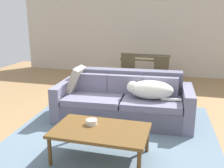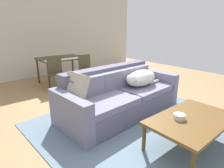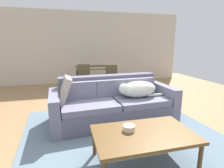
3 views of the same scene
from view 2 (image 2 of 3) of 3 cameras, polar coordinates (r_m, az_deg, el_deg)
ground_plane at (r=3.33m, az=1.59°, el=-10.99°), size 10.00×10.00×0.00m
back_partition at (r=6.50m, az=-22.96°, el=13.88°), size 8.00×0.12×2.70m
area_rug at (r=3.11m, az=12.93°, el=-13.43°), size 3.39×3.58×0.01m
couch at (r=3.48m, az=2.30°, el=-3.76°), size 2.44×1.14×0.85m
dog_on_left_cushion at (r=3.65m, az=8.89°, el=1.81°), size 0.92×0.43×0.31m
throw_pillow_by_left_arm at (r=2.87m, az=-11.46°, el=-1.38°), size 0.31×0.50×0.49m
coffee_table at (r=2.69m, az=23.58°, el=-10.45°), size 1.23×0.75×0.43m
bowl_on_coffee_table at (r=2.57m, az=20.18°, el=-9.47°), size 0.15×0.15×0.07m
dining_table at (r=5.49m, az=-15.46°, el=7.22°), size 1.22×0.92×0.76m
dining_chair_near_left at (r=4.86m, az=-16.78°, el=3.62°), size 0.41×0.41×0.90m
dining_chair_near_right at (r=5.18m, az=-7.84°, el=4.87°), size 0.41×0.41×0.86m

